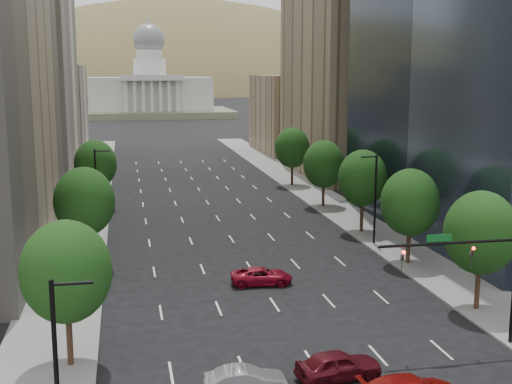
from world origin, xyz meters
TOP-DOWN VIEW (x-y plane):
  - sidewalk_left at (-15.50, 60.00)m, footprint 6.00×200.00m
  - sidewalk_right at (15.50, 60.00)m, footprint 6.00×200.00m
  - midrise_cream_left at (-25.00, 103.00)m, footprint 14.00×30.00m
  - filler_left at (-25.00, 136.00)m, footprint 14.00×26.00m
  - parking_tan_right at (25.00, 100.00)m, footprint 14.00×30.00m
  - filler_right at (25.00, 133.00)m, footprint 14.00×26.00m
  - tree_right_1 at (14.00, 36.00)m, footprint 5.20×5.20m
  - tree_right_2 at (14.00, 48.00)m, footprint 5.20×5.20m
  - tree_right_3 at (14.00, 60.00)m, footprint 5.20×5.20m
  - tree_right_4 at (14.00, 74.00)m, footprint 5.20×5.20m
  - tree_right_5 at (14.00, 90.00)m, footprint 5.20×5.20m
  - tree_left_0 at (-14.00, 32.00)m, footprint 5.20×5.20m
  - tree_left_1 at (-14.00, 52.00)m, footprint 5.20×5.20m
  - tree_left_2 at (-14.00, 78.00)m, footprint 5.20×5.20m
  - streetlight_rn at (13.44, 55.00)m, footprint 1.70×0.20m
  - streetlight_ls at (-13.44, 20.00)m, footprint 1.70×0.20m
  - streetlight_ln at (-13.44, 65.00)m, footprint 1.70×0.20m
  - traffic_signal at (10.53, 30.00)m, footprint 9.12×0.40m
  - capitol at (0.00, 249.71)m, footprint 60.00×40.00m
  - foothills at (34.67, 599.39)m, footprint 720.00×413.00m
  - car_maroon at (0.81, 27.43)m, footprint 5.08×2.58m
  - car_silver at (-4.58, 26.72)m, footprint 4.48×1.70m
  - car_red_far at (0.03, 44.85)m, footprint 5.10×2.59m

SIDE VIEW (x-z plane):
  - foothills at x=34.67m, z-range -169.28..93.72m
  - sidewalk_left at x=-15.50m, z-range 0.00..0.15m
  - sidewalk_right at x=15.50m, z-range 0.00..0.15m
  - car_red_far at x=0.03m, z-range 0.00..1.38m
  - car_silver at x=-4.58m, z-range 0.00..1.46m
  - car_maroon at x=0.81m, z-range 0.00..1.66m
  - streetlight_rn at x=13.44m, z-range 0.34..9.34m
  - streetlight_ls at x=-13.44m, z-range 0.34..9.34m
  - streetlight_ln at x=-13.44m, z-range 0.34..9.34m
  - traffic_signal at x=10.53m, z-range 1.49..8.86m
  - tree_right_4 at x=14.00m, z-range 1.23..9.69m
  - tree_right_2 at x=14.00m, z-range 1.30..9.91m
  - tree_left_2 at x=-14.00m, z-range 1.34..10.02m
  - tree_right_1 at x=14.00m, z-range 1.37..10.12m
  - tree_right_5 at x=14.00m, z-range 1.37..10.12m
  - tree_left_0 at x=-14.00m, z-range 1.37..10.12m
  - tree_right_3 at x=14.00m, z-range 1.44..10.34m
  - tree_left_1 at x=-14.00m, z-range 1.48..10.45m
  - filler_right at x=25.00m, z-range 0.00..16.00m
  - capitol at x=0.00m, z-range -9.02..26.18m
  - filler_left at x=-25.00m, z-range 0.00..18.00m
  - parking_tan_right at x=25.00m, z-range 0.00..30.00m
  - midrise_cream_left at x=-25.00m, z-range 0.00..35.00m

